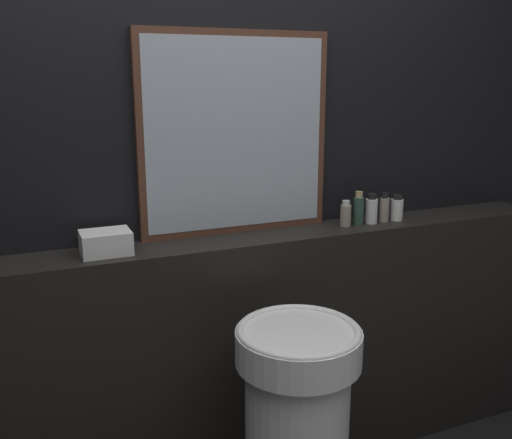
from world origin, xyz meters
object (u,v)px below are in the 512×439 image
(lotion_bottle, at_px, (371,210))
(hand_soap_bottle, at_px, (397,208))
(mirror, at_px, (236,134))
(shampoo_bottle, at_px, (346,214))
(body_wash_bottle, at_px, (384,208))
(pedestal_sink, at_px, (297,437))
(towel_stack, at_px, (106,243))
(conditioner_bottle, at_px, (358,209))

(lotion_bottle, relative_size, hand_soap_bottle, 1.14)
(mirror, bearing_deg, hand_soap_bottle, -7.73)
(shampoo_bottle, distance_m, body_wash_bottle, 0.18)
(pedestal_sink, bearing_deg, body_wash_bottle, 35.89)
(pedestal_sink, height_order, towel_stack, towel_stack)
(shampoo_bottle, height_order, conditioner_bottle, conditioner_bottle)
(mirror, relative_size, towel_stack, 4.53)
(pedestal_sink, distance_m, hand_soap_bottle, 1.01)
(lotion_bottle, bearing_deg, shampoo_bottle, 180.00)
(body_wash_bottle, xyz_separation_m, hand_soap_bottle, (0.06, -0.00, -0.01))
(towel_stack, bearing_deg, body_wash_bottle, 0.00)
(hand_soap_bottle, bearing_deg, body_wash_bottle, 180.00)
(pedestal_sink, bearing_deg, hand_soap_bottle, 33.28)
(conditioner_bottle, bearing_deg, mirror, 169.37)
(mirror, distance_m, shampoo_bottle, 0.54)
(towel_stack, distance_m, conditioner_bottle, 0.99)
(mirror, bearing_deg, shampoo_bottle, -12.04)
(conditioner_bottle, relative_size, hand_soap_bottle, 1.26)
(mirror, bearing_deg, pedestal_sink, -90.56)
(lotion_bottle, height_order, body_wash_bottle, same)
(shampoo_bottle, xyz_separation_m, lotion_bottle, (0.12, 0.00, 0.01))
(lotion_bottle, bearing_deg, pedestal_sink, -141.21)
(lotion_bottle, bearing_deg, conditioner_bottle, -180.00)
(body_wash_bottle, distance_m, hand_soap_bottle, 0.06)
(pedestal_sink, relative_size, towel_stack, 5.02)
(mirror, bearing_deg, towel_stack, -169.71)
(lotion_bottle, xyz_separation_m, body_wash_bottle, (0.06, 0.00, -0.00))
(towel_stack, bearing_deg, pedestal_sink, -41.81)
(mirror, xyz_separation_m, shampoo_bottle, (0.43, -0.09, -0.32))
(lotion_bottle, bearing_deg, towel_stack, 180.00)
(pedestal_sink, relative_size, mirror, 1.11)
(conditioner_bottle, relative_size, body_wash_bottle, 1.11)
(shampoo_bottle, distance_m, conditioner_bottle, 0.06)
(pedestal_sink, height_order, hand_soap_bottle, hand_soap_bottle)
(towel_stack, height_order, hand_soap_bottle, hand_soap_bottle)
(hand_soap_bottle, bearing_deg, pedestal_sink, -146.72)
(body_wash_bottle, bearing_deg, pedestal_sink, -144.11)
(towel_stack, xyz_separation_m, hand_soap_bottle, (1.17, 0.00, 0.01))
(conditioner_bottle, distance_m, hand_soap_bottle, 0.19)
(lotion_bottle, bearing_deg, hand_soap_bottle, 0.00)
(lotion_bottle, distance_m, hand_soap_bottle, 0.12)
(conditioner_bottle, bearing_deg, hand_soap_bottle, 0.00)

